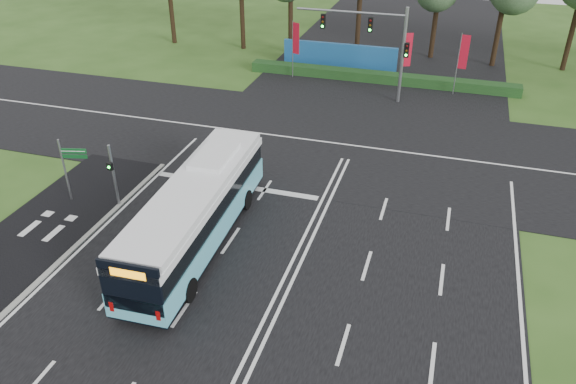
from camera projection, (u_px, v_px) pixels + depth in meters
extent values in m
plane|color=#30531B|center=(296.00, 253.00, 26.11)|extent=(120.00, 120.00, 0.00)
cube|color=black|center=(296.00, 253.00, 26.10)|extent=(20.00, 120.00, 0.04)
cube|color=black|center=(349.00, 145.00, 35.97)|extent=(120.00, 14.00, 0.05)
cube|color=black|center=(28.00, 243.00, 26.78)|extent=(5.00, 18.00, 0.06)
cube|color=gray|center=(71.00, 251.00, 26.16)|extent=(0.25, 18.00, 0.12)
cube|color=#5BBCD3|center=(198.00, 224.00, 26.29)|extent=(3.03, 12.39, 1.13)
cube|color=black|center=(199.00, 233.00, 26.55)|extent=(3.00, 12.32, 0.31)
cube|color=black|center=(196.00, 205.00, 25.77)|extent=(2.92, 12.20, 0.97)
cube|color=white|center=(195.00, 194.00, 25.45)|extent=(3.03, 12.39, 0.36)
cube|color=white|center=(194.00, 187.00, 25.27)|extent=(2.96, 11.89, 0.36)
cube|color=white|center=(215.00, 156.00, 27.24)|extent=(1.76, 3.13, 0.26)
cube|color=black|center=(131.00, 288.00, 20.68)|extent=(2.49, 0.21, 2.25)
cube|color=orange|center=(128.00, 274.00, 20.28)|extent=(1.44, 0.11, 0.36)
cylinder|color=black|center=(203.00, 194.00, 29.74)|extent=(0.33, 1.08, 1.07)
cylinder|color=black|center=(246.00, 200.00, 29.21)|extent=(0.33, 1.08, 1.07)
cylinder|color=black|center=(136.00, 280.00, 23.60)|extent=(0.33, 1.08, 1.07)
cylinder|color=black|center=(189.00, 290.00, 23.07)|extent=(0.33, 1.08, 1.07)
cylinder|color=gray|center=(114.00, 176.00, 28.87)|extent=(0.14, 0.14, 3.53)
cube|color=black|center=(110.00, 166.00, 28.39)|extent=(0.31, 0.22, 0.40)
sphere|color=#19F233|center=(109.00, 167.00, 28.31)|extent=(0.14, 0.14, 0.14)
cylinder|color=gray|center=(65.00, 171.00, 29.32)|extent=(0.11, 0.11, 3.58)
cube|color=#0C481C|center=(73.00, 151.00, 28.70)|extent=(1.32, 0.39, 0.27)
cube|color=#0C481C|center=(74.00, 156.00, 28.86)|extent=(1.32, 0.39, 0.20)
cube|color=white|center=(73.00, 151.00, 28.67)|extent=(1.22, 0.32, 0.04)
cylinder|color=gray|center=(293.00, 50.00, 46.10)|extent=(0.07, 0.07, 4.71)
cube|color=red|center=(296.00, 38.00, 45.40)|extent=(0.59, 0.28, 2.51)
cylinder|color=gray|center=(402.00, 63.00, 43.00)|extent=(0.07, 0.07, 4.77)
cube|color=red|center=(408.00, 50.00, 42.52)|extent=(0.60, 0.29, 2.54)
cylinder|color=gray|center=(457.00, 65.00, 42.60)|extent=(0.07, 0.07, 4.79)
cube|color=red|center=(464.00, 52.00, 41.96)|extent=(0.64, 0.12, 2.55)
cylinder|color=gray|center=(402.00, 57.00, 40.69)|extent=(0.24, 0.24, 7.00)
cylinder|color=gray|center=(351.00, 12.00, 40.22)|extent=(8.00, 0.16, 0.16)
cube|color=black|center=(370.00, 25.00, 40.25)|extent=(0.32, 0.28, 1.05)
cube|color=black|center=(323.00, 21.00, 41.13)|extent=(0.32, 0.28, 1.05)
cube|color=black|center=(407.00, 50.00, 40.37)|extent=(0.32, 0.28, 1.05)
cube|color=#153A17|center=(380.00, 78.00, 46.06)|extent=(22.00, 1.20, 0.80)
cube|color=#1B5696|center=(339.00, 56.00, 48.77)|extent=(10.00, 0.30, 2.20)
cylinder|color=black|center=(171.00, 4.00, 54.39)|extent=(0.44, 0.44, 7.61)
cylinder|color=black|center=(242.00, 2.00, 52.36)|extent=(0.44, 0.44, 8.83)
cylinder|color=black|center=(291.00, 11.00, 51.23)|extent=(0.44, 0.44, 7.88)
cylinder|color=black|center=(359.00, 7.00, 50.11)|extent=(0.44, 0.44, 8.90)
cylinder|color=black|center=(435.00, 18.00, 50.22)|extent=(0.44, 0.44, 7.18)
cylinder|color=black|center=(500.00, 21.00, 47.94)|extent=(0.44, 0.44, 7.87)
cylinder|color=black|center=(575.00, 18.00, 46.76)|extent=(0.44, 0.44, 8.86)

